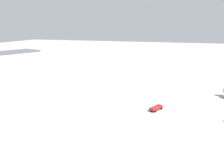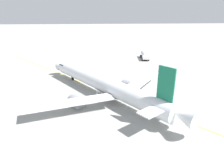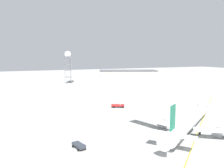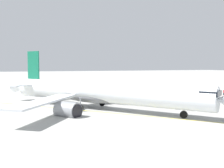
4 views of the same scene
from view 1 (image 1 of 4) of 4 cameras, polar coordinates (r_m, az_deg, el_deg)
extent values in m
cube|color=#232326|center=(78.83, 10.61, -5.94)|extent=(3.73, 5.52, 0.20)
cube|color=red|center=(80.20, 11.36, -5.30)|extent=(2.34, 2.24, 0.65)
cube|color=black|center=(80.74, 11.63, -5.10)|extent=(1.41, 0.74, 0.36)
cube|color=red|center=(77.96, 10.26, -5.80)|extent=(3.19, 4.00, 0.70)
cube|color=red|center=(80.06, 11.37, -5.01)|extent=(1.41, 1.09, 0.16)
cylinder|color=black|center=(80.82, 10.79, -5.51)|extent=(0.58, 0.81, 0.76)
cylinder|color=black|center=(79.93, 11.89, -5.79)|extent=(0.58, 0.81, 0.76)
cylinder|color=black|center=(77.97, 9.35, -6.19)|extent=(0.58, 0.81, 0.76)
cylinder|color=black|center=(77.04, 10.48, -6.49)|extent=(0.58, 0.81, 0.76)
cube|color=#B2A893|center=(199.05, -25.28, 5.90)|extent=(39.16, 59.27, 6.26)
cube|color=#4C515B|center=(198.66, -25.38, 6.86)|extent=(40.72, 60.84, 0.50)
camera|label=2|loc=(46.08, 52.21, -2.30)|focal=31.45mm
camera|label=3|loc=(86.65, 85.20, -2.73)|focal=38.50mm
camera|label=4|loc=(130.84, 36.96, 2.70)|focal=42.04mm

